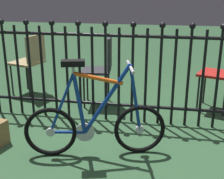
# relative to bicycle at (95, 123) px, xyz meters

# --- Properties ---
(ground_plane) EXTENTS (20.00, 20.00, 0.00)m
(ground_plane) POSITION_rel_bicycle_xyz_m (0.21, 0.06, -0.32)
(ground_plane) COLOR #2E5232
(iron_fence) EXTENTS (4.84, 0.07, 1.18)m
(iron_fence) POSITION_rel_bicycle_xyz_m (0.14, 0.79, 0.29)
(iron_fence) COLOR black
(iron_fence) RESTS_ON ground
(bicycle) EXTENTS (1.26, 0.45, 0.90)m
(bicycle) POSITION_rel_bicycle_xyz_m (0.00, 0.00, 0.00)
(bicycle) COLOR black
(bicycle) RESTS_ON ground
(chair_red) EXTENTS (0.51, 0.50, 0.89)m
(chair_red) POSITION_rel_bicycle_xyz_m (1.29, 1.32, 0.23)
(chair_red) COLOR black
(chair_red) RESTS_ON ground
(chair_tan) EXTENTS (0.49, 0.48, 0.86)m
(chair_tan) POSITION_rel_bicycle_xyz_m (-1.28, 1.47, 0.21)
(chair_tan) COLOR black
(chair_tan) RESTS_ON ground
(chair_charcoal) EXTENTS (0.40, 0.40, 0.90)m
(chair_charcoal) POSITION_rel_bicycle_xyz_m (-0.20, 1.26, 0.23)
(chair_charcoal) COLOR black
(chair_charcoal) RESTS_ON ground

